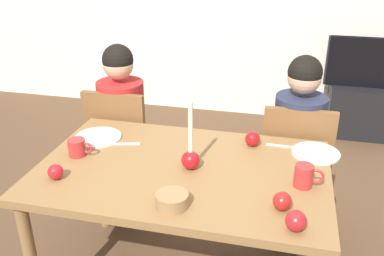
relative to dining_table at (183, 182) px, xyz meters
The scene contains 19 objects.
dining_table is the anchor object (origin of this frame).
chair_left 0.85m from the dining_table, 133.47° to the left, with size 0.40×0.40×0.90m.
chair_right 0.83m from the dining_table, 48.06° to the left, with size 0.40×0.40×0.90m.
person_left_child 0.87m from the dining_table, 131.98° to the left, with size 0.30×0.30×1.17m.
person_right_child 0.85m from the dining_table, 49.54° to the left, with size 0.30×0.30×1.17m.
tv_stand 2.62m from the dining_table, 62.91° to the left, with size 0.64×0.40×0.48m, color black.
tv 2.58m from the dining_table, 62.92° to the left, with size 0.79×0.05×0.46m.
candle_centerpiece 0.16m from the dining_table, ahead, with size 0.09×0.09×0.34m.
plate_left 0.58m from the dining_table, 159.46° to the left, with size 0.26×0.26×0.01m, color white.
plate_right 0.70m from the dining_table, 24.64° to the left, with size 0.24×0.24×0.01m, color white.
mug_left 0.56m from the dining_table, behind, with size 0.13×0.09×0.09m.
mug_right 0.59m from the dining_table, ahead, with size 0.13×0.08×0.10m.
fork_left 0.41m from the dining_table, 156.48° to the left, with size 0.18×0.01×0.01m, color silver.
fork_right 0.58m from the dining_table, 35.55° to the left, with size 0.18×0.01×0.01m, color silver.
bowl_walnuts 0.34m from the dining_table, 82.91° to the right, with size 0.14×0.14×0.06m, color #99754C.
apple_near_candle 0.55m from the dining_table, 26.10° to the right, with size 0.08×0.08×0.08m, color #AC1C1A.
apple_by_left_plate 0.45m from the dining_table, 45.59° to the left, with size 0.08×0.08×0.08m, color #B51317.
apple_by_right_mug 0.66m from the dining_table, 33.69° to the right, with size 0.08×0.08×0.08m, color #AE1E23.
apple_far_edge 0.60m from the dining_table, 156.33° to the right, with size 0.07×0.07×0.07m, color red.
Camera 1 is at (0.46, -1.72, 1.78)m, focal length 39.46 mm.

